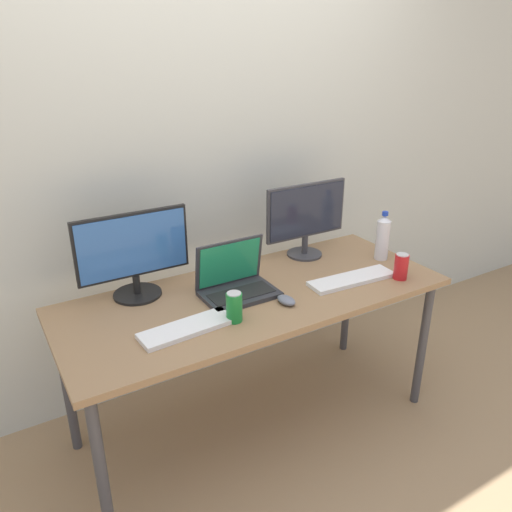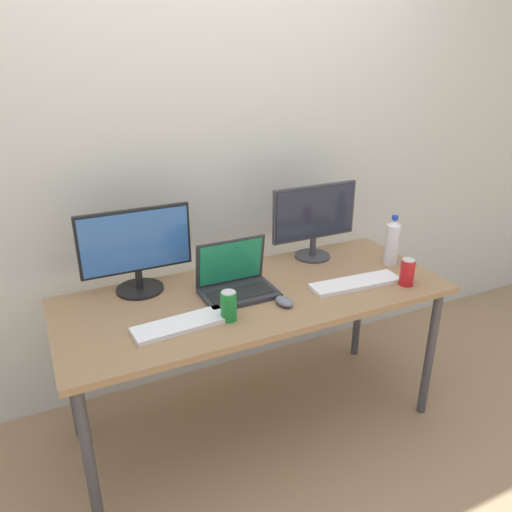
# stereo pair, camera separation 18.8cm
# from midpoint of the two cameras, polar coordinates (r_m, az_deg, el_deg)

# --- Properties ---
(ground_plane) EXTENTS (16.00, 16.00, 0.00)m
(ground_plane) POSITION_cam_midpoint_polar(r_m,az_deg,el_deg) (2.67, 2.12, -18.49)
(ground_plane) COLOR #9E7F5B
(wall_back) EXTENTS (7.00, 0.08, 2.60)m
(wall_back) POSITION_cam_midpoint_polar(r_m,az_deg,el_deg) (2.58, -3.63, 12.45)
(wall_back) COLOR silver
(wall_back) RESTS_ON ground
(work_desk) EXTENTS (1.76, 0.71, 0.74)m
(work_desk) POSITION_cam_midpoint_polar(r_m,az_deg,el_deg) (2.28, 2.37, -5.65)
(work_desk) COLOR #424247
(work_desk) RESTS_ON ground
(monitor_left) EXTENTS (0.50, 0.21, 0.39)m
(monitor_left) POSITION_cam_midpoint_polar(r_m,az_deg,el_deg) (2.23, -11.23, 0.85)
(monitor_left) COLOR black
(monitor_left) RESTS_ON work_desk
(monitor_center) EXTENTS (0.47, 0.19, 0.39)m
(monitor_center) POSITION_cam_midpoint_polar(r_m,az_deg,el_deg) (2.57, 8.79, 4.30)
(monitor_center) COLOR #38383D
(monitor_center) RESTS_ON work_desk
(laptop_silver) EXTENTS (0.33, 0.23, 0.24)m
(laptop_silver) POSITION_cam_midpoint_polar(r_m,az_deg,el_deg) (2.23, 0.09, -2.92)
(laptop_silver) COLOR #2D2D33
(laptop_silver) RESTS_ON work_desk
(keyboard_main) EXTENTS (0.39, 0.15, 0.02)m
(keyboard_main) POSITION_cam_midpoint_polar(r_m,az_deg,el_deg) (2.00, -5.93, -7.87)
(keyboard_main) COLOR white
(keyboard_main) RESTS_ON work_desk
(keyboard_aux) EXTENTS (0.44, 0.15, 0.02)m
(keyboard_aux) POSITION_cam_midpoint_polar(r_m,az_deg,el_deg) (2.38, 13.54, -3.08)
(keyboard_aux) COLOR white
(keyboard_aux) RESTS_ON work_desk
(mouse_by_keyboard) EXTENTS (0.07, 0.10, 0.03)m
(mouse_by_keyboard) POSITION_cam_midpoint_polar(r_m,az_deg,el_deg) (2.15, 5.74, -5.25)
(mouse_by_keyboard) COLOR slate
(mouse_by_keyboard) RESTS_ON work_desk
(water_bottle) EXTENTS (0.07, 0.07, 0.26)m
(water_bottle) POSITION_cam_midpoint_polar(r_m,az_deg,el_deg) (2.62, 17.39, 1.48)
(water_bottle) COLOR silver
(water_bottle) RESTS_ON work_desk
(soda_can_near_keyboard) EXTENTS (0.07, 0.07, 0.13)m
(soda_can_near_keyboard) POSITION_cam_midpoint_polar(r_m,az_deg,el_deg) (2.01, -0.47, -5.78)
(soda_can_near_keyboard) COLOR #197F33
(soda_can_near_keyboard) RESTS_ON work_desk
(soda_can_by_laptop) EXTENTS (0.07, 0.07, 0.13)m
(soda_can_by_laptop) POSITION_cam_midpoint_polar(r_m,az_deg,el_deg) (2.43, 19.05, -1.82)
(soda_can_by_laptop) COLOR red
(soda_can_by_laptop) RESTS_ON work_desk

